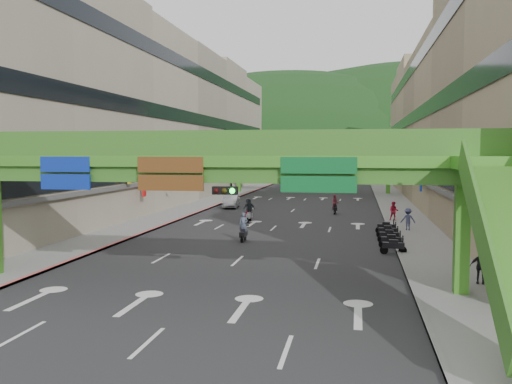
% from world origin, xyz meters
% --- Properties ---
extents(ground, '(320.00, 320.00, 0.00)m').
position_xyz_m(ground, '(0.00, 0.00, 0.00)').
color(ground, black).
rests_on(ground, ground).
extents(road_slab, '(18.00, 140.00, 0.02)m').
position_xyz_m(road_slab, '(0.00, 50.00, 0.01)').
color(road_slab, '#28282B').
rests_on(road_slab, ground).
extents(sidewalk_left, '(4.00, 140.00, 0.15)m').
position_xyz_m(sidewalk_left, '(-11.00, 50.00, 0.07)').
color(sidewalk_left, gray).
rests_on(sidewalk_left, ground).
extents(sidewalk_right, '(4.00, 140.00, 0.15)m').
position_xyz_m(sidewalk_right, '(11.00, 50.00, 0.07)').
color(sidewalk_right, gray).
rests_on(sidewalk_right, ground).
extents(curb_left, '(0.20, 140.00, 0.18)m').
position_xyz_m(curb_left, '(-9.10, 50.00, 0.09)').
color(curb_left, '#CC5959').
rests_on(curb_left, ground).
extents(curb_right, '(0.20, 140.00, 0.18)m').
position_xyz_m(curb_right, '(9.10, 50.00, 0.09)').
color(curb_right, gray).
rests_on(curb_right, ground).
extents(building_row_left, '(12.80, 95.00, 19.00)m').
position_xyz_m(building_row_left, '(-18.93, 50.00, 9.46)').
color(building_row_left, '#9E937F').
rests_on(building_row_left, ground).
extents(building_row_right, '(12.80, 95.00, 19.00)m').
position_xyz_m(building_row_right, '(18.93, 50.00, 9.46)').
color(building_row_right, gray).
rests_on(building_row_right, ground).
extents(overpass_near, '(28.00, 12.27, 7.10)m').
position_xyz_m(overpass_near, '(0.93, 5.38, 5.21)').
color(overpass_near, '#4C9E2D').
rests_on(overpass_near, ground).
extents(overpass_far, '(28.00, 2.20, 7.10)m').
position_xyz_m(overpass_far, '(0.00, 65.00, 5.40)').
color(overpass_far, '#4C9E2D').
rests_on(overpass_far, ground).
extents(hill_left, '(168.00, 140.00, 112.00)m').
position_xyz_m(hill_left, '(-15.00, 160.00, 0.00)').
color(hill_left, '#1C4419').
rests_on(hill_left, ground).
extents(hill_right, '(208.00, 176.00, 128.00)m').
position_xyz_m(hill_right, '(25.00, 180.00, 0.00)').
color(hill_right, '#1C4419').
rests_on(hill_right, ground).
extents(bunting_string, '(26.00, 0.36, 0.47)m').
position_xyz_m(bunting_string, '(0.00, 30.00, 5.96)').
color(bunting_string, black).
rests_on(bunting_string, ground).
extents(scooter_rider_near, '(0.61, 1.60, 2.01)m').
position_xyz_m(scooter_rider_near, '(-1.04, 18.92, 0.93)').
color(scooter_rider_near, black).
rests_on(scooter_rider_near, ground).
extents(scooter_rider_mid, '(0.82, 1.60, 1.92)m').
position_xyz_m(scooter_rider_mid, '(4.48, 37.59, 0.98)').
color(scooter_rider_mid, black).
rests_on(scooter_rider_mid, ground).
extents(scooter_rider_left, '(0.99, 1.60, 2.03)m').
position_xyz_m(scooter_rider_left, '(-2.67, 29.60, 1.02)').
color(scooter_rider_left, '#999AA1').
rests_on(scooter_rider_left, ground).
extents(scooter_rider_far, '(0.84, 1.60, 2.05)m').
position_xyz_m(scooter_rider_far, '(-2.94, 30.48, 1.04)').
color(scooter_rider_far, maroon).
rests_on(scooter_rider_far, ground).
extents(parked_scooter_row, '(1.60, 9.35, 1.08)m').
position_xyz_m(parked_scooter_row, '(8.80, 20.15, 0.52)').
color(parked_scooter_row, black).
rests_on(parked_scooter_row, ground).
extents(car_silver, '(2.00, 4.53, 1.45)m').
position_xyz_m(car_silver, '(-7.00, 41.71, 0.72)').
color(car_silver, '#999AA0').
rests_on(car_silver, ground).
extents(car_yellow, '(1.75, 4.15, 1.40)m').
position_xyz_m(car_yellow, '(3.15, 68.73, 0.70)').
color(car_yellow, yellow).
rests_on(car_yellow, ground).
extents(pedestrian_red, '(0.87, 0.70, 1.67)m').
position_xyz_m(pedestrian_red, '(9.80, 31.88, 0.83)').
color(pedestrian_red, red).
rests_on(pedestrian_red, ground).
extents(pedestrian_dark, '(0.97, 0.55, 1.56)m').
position_xyz_m(pedestrian_dark, '(12.20, 8.00, 0.78)').
color(pedestrian_dark, black).
rests_on(pedestrian_dark, ground).
extents(pedestrian_blue, '(0.80, 0.52, 1.70)m').
position_xyz_m(pedestrian_blue, '(10.48, 25.71, 0.85)').
color(pedestrian_blue, '#3C4164').
rests_on(pedestrian_blue, ground).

